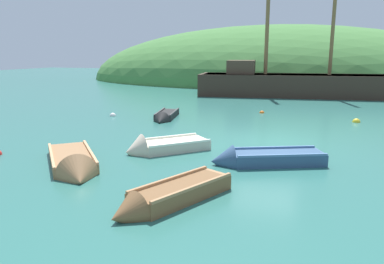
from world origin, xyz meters
TOP-DOWN VIEW (x-y plane):
  - ground_plane at (0.00, 0.00)m, footprint 120.00×120.00m
  - shore_hill at (-3.85, 32.76)m, footprint 48.42×26.43m
  - sailing_ship at (-0.44, 16.66)m, footprint 17.90×5.86m
  - rowboat_outer_left at (-5.89, 3.43)m, footprint 1.50×3.33m
  - rowboat_far at (-5.04, -5.53)m, footprint 3.52×3.70m
  - rowboat_center at (0.25, -3.13)m, footprint 3.68×2.41m
  - rowboat_near_dock at (-3.40, -2.78)m, footprint 2.98×2.99m
  - rowboat_outer_right at (-1.30, -7.05)m, footprint 2.22×3.43m
  - buoy_white at (-9.03, 3.32)m, footprint 0.36×0.36m
  - buoy_yellow at (3.70, 5.75)m, footprint 0.39×0.39m
  - buoy_orange at (-1.31, 7.13)m, footprint 0.29×0.29m

SIDE VIEW (x-z plane):
  - ground_plane at x=0.00m, z-range 0.00..0.00m
  - shore_hill at x=-3.85m, z-range -6.78..6.78m
  - buoy_white at x=-9.03m, z-range -0.18..0.18m
  - buoy_yellow at x=3.70m, z-range -0.20..0.20m
  - buoy_orange at x=-1.31m, z-range -0.14..0.14m
  - rowboat_far at x=-5.04m, z-range -0.51..0.69m
  - rowboat_outer_left at x=-5.89m, z-range -0.34..0.52m
  - rowboat_near_dock at x=-3.40m, z-range -0.48..0.70m
  - rowboat_center at x=0.25m, z-range -0.37..0.64m
  - rowboat_outer_right at x=-1.30m, z-range -0.30..0.57m
  - sailing_ship at x=-0.44m, z-range -5.33..6.62m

